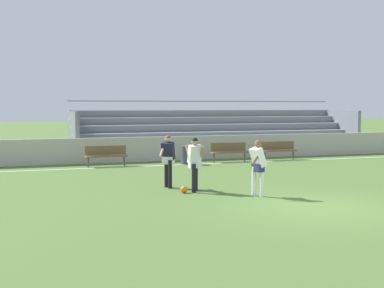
{
  "coord_description": "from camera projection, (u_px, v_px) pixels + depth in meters",
  "views": [
    {
      "loc": [
        -7.41,
        -11.62,
        2.63
      ],
      "look_at": [
        -1.49,
        5.55,
        1.3
      ],
      "focal_mm": 48.77,
      "sensor_mm": 36.0,
      "label": 1
    }
  ],
  "objects": [
    {
      "name": "bench_far_right",
      "position": [
        106.0,
        154.0,
        22.65
      ],
      "size": [
        1.8,
        0.4,
        0.9
      ],
      "color": "brown",
      "rests_on": "ground"
    },
    {
      "name": "trash_bin",
      "position": [
        187.0,
        155.0,
        23.53
      ],
      "size": [
        0.53,
        0.53,
        0.82
      ],
      "primitive_type": "cylinder",
      "color": "#3D424C",
      "rests_on": "ground"
    },
    {
      "name": "sideline_wall",
      "position": [
        175.0,
        148.0,
        25.16
      ],
      "size": [
        48.0,
        0.16,
        1.17
      ],
      "primitive_type": "cube",
      "color": "#BCB7AD",
      "rests_on": "ground"
    },
    {
      "name": "ground_plane",
      "position": [
        315.0,
        207.0,
        13.56
      ],
      "size": [
        160.0,
        160.0,
        0.0
      ],
      "primitive_type": "plane",
      "color": "#4C6B30"
    },
    {
      "name": "player_dark_dropping_back",
      "position": [
        168.0,
        156.0,
        16.69
      ],
      "size": [
        0.71,
        0.5,
        1.69
      ],
      "color": "black",
      "rests_on": "ground"
    },
    {
      "name": "bleacher_stand",
      "position": [
        219.0,
        131.0,
        29.06
      ],
      "size": [
        16.16,
        3.76,
        2.93
      ],
      "color": "#B2B2B7",
      "rests_on": "ground"
    },
    {
      "name": "bench_near_bin",
      "position": [
        278.0,
        149.0,
        25.39
      ],
      "size": [
        1.8,
        0.4,
        0.9
      ],
      "color": "brown",
      "rests_on": "ground"
    },
    {
      "name": "player_white_challenging",
      "position": [
        195.0,
        160.0,
        15.93
      ],
      "size": [
        0.44,
        0.59,
        1.66
      ],
      "color": "black",
      "rests_on": "ground"
    },
    {
      "name": "bench_near_wall_gap",
      "position": [
        229.0,
        150.0,
        24.54
      ],
      "size": [
        1.8,
        0.4,
        0.9
      ],
      "color": "brown",
      "rests_on": "ground"
    },
    {
      "name": "field_line_sideline",
      "position": [
        188.0,
        164.0,
        23.4
      ],
      "size": [
        44.0,
        0.12,
        0.01
      ],
      "primitive_type": "cube",
      "color": "white",
      "rests_on": "ground"
    },
    {
      "name": "soccer_ball",
      "position": [
        184.0,
        189.0,
        15.74
      ],
      "size": [
        0.22,
        0.22,
        0.22
      ],
      "primitive_type": "sphere",
      "color": "orange",
      "rests_on": "ground"
    },
    {
      "name": "player_white_trailing_run",
      "position": [
        258.0,
        163.0,
        15.12
      ],
      "size": [
        0.59,
        0.48,
        1.65
      ],
      "color": "white",
      "rests_on": "ground"
    }
  ]
}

